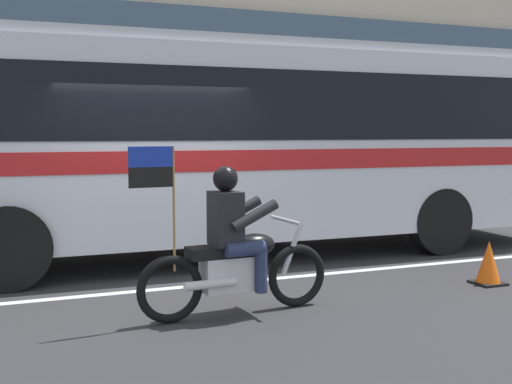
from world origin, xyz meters
TOP-DOWN VIEW (x-y plane):
  - ground_plane at (0.00, 0.00)m, footprint 60.00×60.00m
  - sidewalk_curb at (0.00, 5.10)m, footprint 28.00×3.80m
  - lane_center_stripe at (0.00, -0.60)m, footprint 26.60×0.14m
  - transit_bus at (1.52, 1.19)m, footprint 10.83×2.71m
  - motorcycle_with_rider at (0.35, -1.95)m, footprint 2.19×0.64m
  - traffic_cone at (3.79, -1.87)m, footprint 0.36×0.36m

SIDE VIEW (x-z plane):
  - ground_plane at x=0.00m, z-range 0.00..0.00m
  - lane_center_stripe at x=0.00m, z-range 0.00..0.01m
  - sidewalk_curb at x=0.00m, z-range 0.00..0.15m
  - traffic_cone at x=3.79m, z-range -0.02..0.53m
  - motorcycle_with_rider at x=0.35m, z-range -0.22..1.55m
  - transit_bus at x=1.52m, z-range 0.27..3.49m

